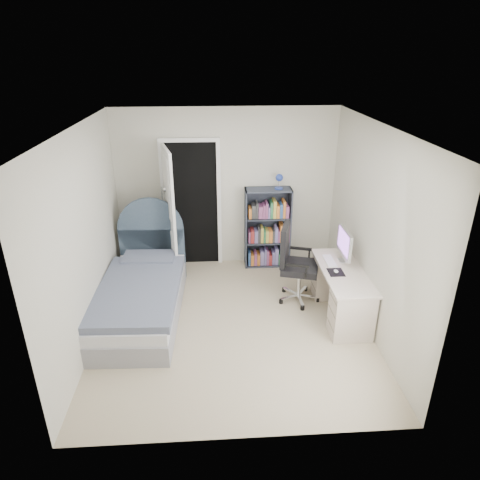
{
  "coord_description": "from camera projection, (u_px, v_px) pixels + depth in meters",
  "views": [
    {
      "loc": [
        -0.21,
        -4.62,
        3.25
      ],
      "look_at": [
        0.11,
        0.2,
        1.09
      ],
      "focal_mm": 32.0,
      "sensor_mm": 36.0,
      "label": 1
    }
  ],
  "objects": [
    {
      "name": "room_shell",
      "position": [
        232.0,
        235.0,
        5.04
      ],
      "size": [
        3.5,
        3.7,
        2.6
      ],
      "color": "tan",
      "rests_on": "ground"
    },
    {
      "name": "bed",
      "position": [
        142.0,
        293.0,
        5.67
      ],
      "size": [
        1.08,
        2.15,
        1.3
      ],
      "color": "gray",
      "rests_on": "ground"
    },
    {
      "name": "door",
      "position": [
        178.0,
        209.0,
        6.46
      ],
      "size": [
        0.92,
        0.81,
        2.06
      ],
      "color": "black",
      "rests_on": "ground"
    },
    {
      "name": "bookcase",
      "position": [
        268.0,
        231.0,
        6.84
      ],
      "size": [
        0.72,
        0.31,
        1.53
      ],
      "color": "#363B49",
      "rests_on": "ground"
    },
    {
      "name": "office_chair",
      "position": [
        294.0,
        260.0,
        5.85
      ],
      "size": [
        0.61,
        0.63,
        1.11
      ],
      "color": "silver",
      "rests_on": "ground"
    },
    {
      "name": "floor_lamp",
      "position": [
        166.0,
        238.0,
        6.64
      ],
      "size": [
        0.2,
        0.2,
        1.4
      ],
      "color": "silver",
      "rests_on": "ground"
    },
    {
      "name": "desk",
      "position": [
        341.0,
        290.0,
        5.62
      ],
      "size": [
        0.54,
        1.34,
        1.1
      ],
      "color": "beige",
      "rests_on": "ground"
    },
    {
      "name": "nightstand",
      "position": [
        150.0,
        253.0,
        6.64
      ],
      "size": [
        0.36,
        0.36,
        0.54
      ],
      "color": "tan",
      "rests_on": "ground"
    }
  ]
}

